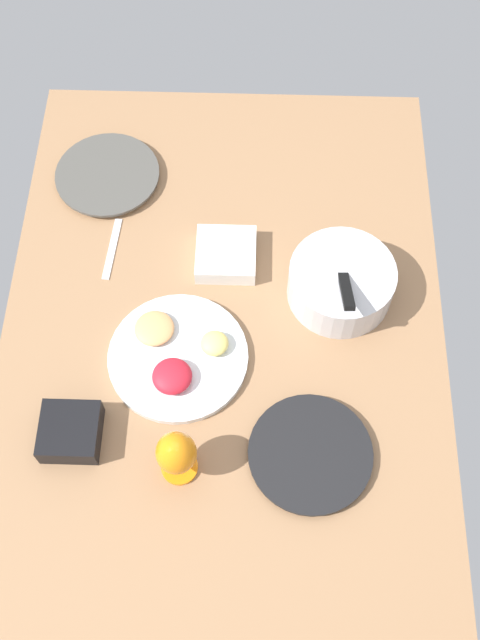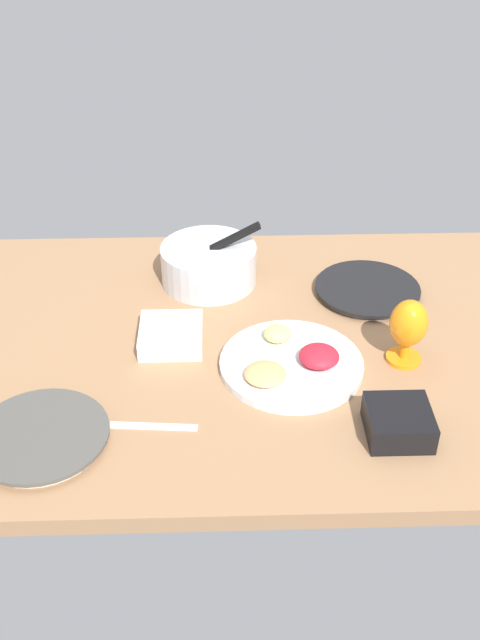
% 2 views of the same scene
% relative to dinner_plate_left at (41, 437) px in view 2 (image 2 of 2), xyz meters
% --- Properties ---
extents(ground_plane, '(1.60, 1.04, 0.04)m').
position_rel_dinner_plate_left_xyz_m(ground_plane, '(0.49, 0.32, -0.03)').
color(ground_plane, '#99704C').
extents(dinner_plate_left, '(0.27, 0.27, 0.02)m').
position_rel_dinner_plate_left_xyz_m(dinner_plate_left, '(0.00, 0.00, 0.00)').
color(dinner_plate_left, silver).
rests_on(dinner_plate_left, ground_plane).
extents(dinner_plate_right, '(0.27, 0.27, 0.02)m').
position_rel_dinner_plate_left_xyz_m(dinner_plate_right, '(0.74, 0.52, -0.00)').
color(dinner_plate_right, '#4C4C51').
rests_on(dinner_plate_right, ground_plane).
extents(mixing_bowl, '(0.26, 0.25, 0.17)m').
position_rel_dinner_plate_left_xyz_m(mixing_bowl, '(0.33, 0.59, 0.04)').
color(mixing_bowl, silver).
rests_on(mixing_bowl, ground_plane).
extents(fruit_platter, '(0.32, 0.32, 0.05)m').
position_rel_dinner_plate_left_xyz_m(fruit_platter, '(0.52, 0.22, 0.00)').
color(fruit_platter, silver).
rests_on(fruit_platter, ground_plane).
extents(hurricane_glass_orange, '(0.09, 0.09, 0.16)m').
position_rel_dinner_plate_left_xyz_m(hurricane_glass_orange, '(0.77, 0.24, 0.08)').
color(hurricane_glass_orange, orange).
rests_on(hurricane_glass_orange, ground_plane).
extents(square_bowl_black, '(0.13, 0.13, 0.06)m').
position_rel_dinner_plate_left_xyz_m(square_bowl_black, '(0.71, 0.00, 0.02)').
color(square_bowl_black, black).
rests_on(square_bowl_black, ground_plane).
extents(square_bowl_white, '(0.15, 0.15, 0.05)m').
position_rel_dinner_plate_left_xyz_m(square_bowl_white, '(0.24, 0.32, 0.01)').
color(square_bowl_white, white).
rests_on(square_bowl_white, ground_plane).
extents(fork_by_left_plate, '(0.18, 0.03, 0.01)m').
position_rel_dinner_plate_left_xyz_m(fork_by_left_plate, '(0.22, 0.03, -0.01)').
color(fork_by_left_plate, silver).
rests_on(fork_by_left_plate, ground_plane).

